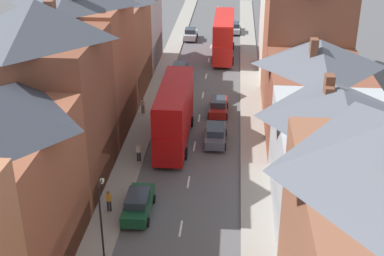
% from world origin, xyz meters
% --- Properties ---
extents(pavement_left, '(2.20, 104.00, 0.14)m').
position_xyz_m(pavement_left, '(-5.10, 38.00, 0.07)').
color(pavement_left, gray).
rests_on(pavement_left, ground).
extents(pavement_right, '(2.20, 104.00, 0.14)m').
position_xyz_m(pavement_right, '(5.10, 38.00, 0.07)').
color(pavement_right, gray).
rests_on(pavement_right, ground).
extents(centre_line_dashes, '(0.14, 97.80, 0.01)m').
position_xyz_m(centre_line_dashes, '(0.00, 36.00, 0.01)').
color(centre_line_dashes, silver).
rests_on(centre_line_dashes, ground).
extents(terrace_row_left, '(8.00, 68.98, 13.96)m').
position_xyz_m(terrace_row_left, '(-10.19, 21.81, 6.19)').
color(terrace_row_left, beige).
rests_on(terrace_row_left, ground).
extents(terrace_row_right, '(8.00, 66.30, 14.69)m').
position_xyz_m(terrace_row_right, '(10.18, 22.70, 5.94)').
color(terrace_row_right, brown).
rests_on(terrace_row_right, ground).
extents(double_decker_bus_lead, '(2.74, 10.80, 5.30)m').
position_xyz_m(double_decker_bus_lead, '(-1.81, 30.72, 2.82)').
color(double_decker_bus_lead, '#B70F0F').
rests_on(double_decker_bus_lead, ground).
extents(double_decker_bus_mid_street, '(2.74, 10.80, 5.30)m').
position_xyz_m(double_decker_bus_mid_street, '(1.79, 55.52, 2.82)').
color(double_decker_bus_mid_street, red).
rests_on(double_decker_bus_mid_street, ground).
extents(car_parked_right_a, '(1.90, 4.56, 1.70)m').
position_xyz_m(car_parked_right_a, '(-3.10, 19.47, 0.85)').
color(car_parked_right_a, '#144728').
rests_on(car_parked_right_a, ground).
extents(car_mid_black, '(1.90, 4.36, 1.57)m').
position_xyz_m(car_mid_black, '(3.10, 67.41, 0.80)').
color(car_mid_black, '#B7BABF').
rests_on(car_mid_black, ground).
extents(car_parked_left_b, '(1.90, 4.40, 1.66)m').
position_xyz_m(car_parked_left_b, '(1.80, 37.17, 0.84)').
color(car_parked_left_b, maroon).
rests_on(car_parked_left_b, ground).
extents(car_mid_white, '(1.90, 3.98, 1.67)m').
position_xyz_m(car_mid_white, '(-3.10, 63.19, 0.84)').
color(car_mid_white, '#B7BABF').
rests_on(car_mid_white, ground).
extents(car_far_grey, '(1.90, 4.58, 1.66)m').
position_xyz_m(car_far_grey, '(1.80, 30.89, 0.84)').
color(car_far_grey, '#4C515B').
rests_on(car_far_grey, ground).
extents(car_parked_right_b, '(1.90, 3.90, 1.57)m').
position_xyz_m(car_parked_right_b, '(-3.10, 47.86, 0.79)').
color(car_parked_right_b, black).
rests_on(car_parked_right_b, ground).
extents(pedestrian_mid_left, '(0.36, 0.22, 1.61)m').
position_xyz_m(pedestrian_mid_left, '(-5.15, 19.46, 1.03)').
color(pedestrian_mid_left, '#23232D').
rests_on(pedestrian_mid_left, pavement_left).
extents(pedestrian_mid_right, '(0.36, 0.22, 1.61)m').
position_xyz_m(pedestrian_mid_right, '(-4.32, 26.74, 1.03)').
color(pedestrian_mid_right, '#23232D').
rests_on(pedestrian_mid_right, pavement_left).
extents(pedestrian_far_left, '(0.36, 0.22, 1.61)m').
position_xyz_m(pedestrian_far_left, '(-5.57, 36.46, 1.03)').
color(pedestrian_far_left, brown).
rests_on(pedestrian_far_left, pavement_left).
extents(street_lamp, '(0.20, 1.12, 5.50)m').
position_xyz_m(street_lamp, '(-4.25, 14.18, 3.24)').
color(street_lamp, black).
rests_on(street_lamp, ground).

